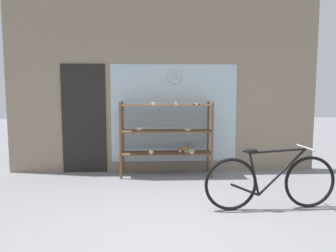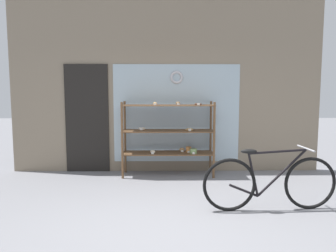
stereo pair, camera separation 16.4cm
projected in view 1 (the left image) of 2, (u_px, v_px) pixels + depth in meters
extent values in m
plane|color=gray|center=(172.00, 228.00, 3.83)|extent=(30.00, 30.00, 0.00)
cube|color=gray|center=(164.00, 77.00, 6.37)|extent=(6.03, 0.08, 3.70)
cube|color=#A3B7C1|center=(174.00, 113.00, 6.40)|extent=(2.45, 0.02, 1.90)
cube|color=black|center=(84.00, 119.00, 6.33)|extent=(0.84, 0.03, 2.10)
torus|color=#B7B7BC|center=(174.00, 77.00, 6.31)|extent=(0.26, 0.06, 0.26)
cylinder|color=brown|center=(120.00, 141.00, 5.87)|extent=(0.04, 0.04, 1.39)
cylinder|color=brown|center=(212.00, 140.00, 5.94)|extent=(0.04, 0.04, 1.39)
cylinder|color=brown|center=(123.00, 137.00, 6.29)|extent=(0.04, 0.04, 1.39)
cylinder|color=brown|center=(208.00, 137.00, 6.37)|extent=(0.04, 0.04, 1.39)
cube|color=brown|center=(166.00, 153.00, 6.15)|extent=(1.70, 0.47, 0.02)
cube|color=brown|center=(166.00, 131.00, 6.10)|extent=(1.70, 0.47, 0.02)
cube|color=brown|center=(166.00, 105.00, 6.05)|extent=(1.70, 0.47, 0.02)
ellipsoid|color=brown|center=(176.00, 103.00, 6.07)|extent=(0.08, 0.07, 0.06)
cube|color=white|center=(176.00, 104.00, 6.02)|extent=(0.05, 0.00, 0.04)
cylinder|color=#7A995B|center=(191.00, 151.00, 6.08)|extent=(0.14, 0.14, 0.09)
cube|color=white|center=(192.00, 153.00, 6.00)|extent=(0.05, 0.00, 0.04)
ellipsoid|color=beige|center=(151.00, 152.00, 6.03)|extent=(0.10, 0.08, 0.07)
cube|color=white|center=(151.00, 153.00, 5.98)|extent=(0.05, 0.00, 0.04)
ellipsoid|color=#AD7F4C|center=(180.00, 149.00, 6.27)|extent=(0.10, 0.09, 0.07)
cube|color=white|center=(180.00, 151.00, 6.21)|extent=(0.05, 0.00, 0.04)
torus|color=tan|center=(187.00, 129.00, 6.10)|extent=(0.15, 0.15, 0.03)
cube|color=white|center=(188.00, 130.00, 6.02)|extent=(0.05, 0.00, 0.04)
ellipsoid|color=tan|center=(153.00, 104.00, 5.97)|extent=(0.08, 0.06, 0.05)
cube|color=white|center=(153.00, 104.00, 5.93)|extent=(0.05, 0.00, 0.04)
torus|color=beige|center=(140.00, 129.00, 6.18)|extent=(0.14, 0.14, 0.04)
cube|color=white|center=(139.00, 129.00, 6.11)|extent=(0.05, 0.00, 0.04)
torus|color=#4C2D1E|center=(196.00, 104.00, 6.00)|extent=(0.13, 0.13, 0.03)
cube|color=white|center=(197.00, 104.00, 5.92)|extent=(0.05, 0.00, 0.04)
cylinder|color=#C67F42|center=(186.00, 149.00, 6.21)|extent=(0.10, 0.10, 0.10)
cube|color=white|center=(187.00, 152.00, 6.15)|extent=(0.05, 0.00, 0.04)
torus|color=black|center=(231.00, 184.00, 4.35)|extent=(0.72, 0.08, 0.72)
torus|color=black|center=(310.00, 182.00, 4.46)|extent=(0.72, 0.08, 0.72)
cylinder|color=black|center=(282.00, 172.00, 4.40)|extent=(0.66, 0.07, 0.64)
cylinder|color=black|center=(278.00, 151.00, 4.37)|extent=(0.77, 0.07, 0.07)
cylinder|color=black|center=(254.00, 174.00, 4.37)|extent=(0.17, 0.04, 0.59)
cylinder|color=black|center=(245.00, 190.00, 4.38)|extent=(0.40, 0.05, 0.19)
ellipsoid|color=black|center=(250.00, 151.00, 4.33)|extent=(0.22, 0.10, 0.06)
cylinder|color=#B2B2B7|center=(306.00, 148.00, 4.40)|extent=(0.05, 0.46, 0.02)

